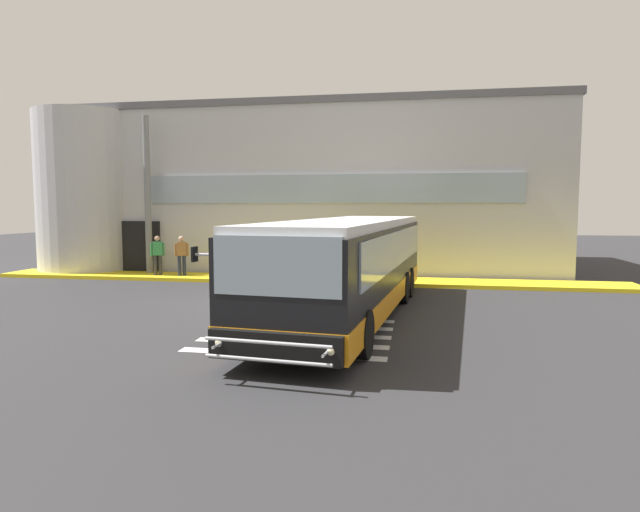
{
  "coord_description": "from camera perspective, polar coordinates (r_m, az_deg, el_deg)",
  "views": [
    {
      "loc": [
        4.7,
        -16.64,
        3.05
      ],
      "look_at": [
        1.76,
        0.04,
        1.5
      ],
      "focal_mm": 30.29,
      "sensor_mm": 36.0,
      "label": 1
    }
  ],
  "objects": [
    {
      "name": "terminal_building",
      "position": [
        28.79,
        -0.81,
        6.79
      ],
      "size": [
        23.79,
        13.8,
        7.67
      ],
      "color": "#B7B7BC",
      "rests_on": "ground"
    },
    {
      "name": "bay_paint_stripes",
      "position": [
        13.09,
        -2.22,
        -8.23
      ],
      "size": [
        4.4,
        3.96,
        0.01
      ],
      "color": "silver",
      "rests_on": "ground"
    },
    {
      "name": "passenger_near_column",
      "position": [
        23.9,
        -16.8,
        0.36
      ],
      "size": [
        0.52,
        0.49,
        1.68
      ],
      "color": "#2D2D33",
      "rests_on": "boarding_curb"
    },
    {
      "name": "passenger_by_doorway",
      "position": [
        23.41,
        -14.41,
        0.24
      ],
      "size": [
        0.53,
        0.38,
        1.68
      ],
      "color": "#1E2338",
      "rests_on": "boarding_curb"
    },
    {
      "name": "safety_bollard_yellow",
      "position": [
        21.07,
        -4.56,
        -1.87
      ],
      "size": [
        0.18,
        0.18,
        0.9
      ],
      "primitive_type": "cylinder",
      "color": "yellow",
      "rests_on": "ground"
    },
    {
      "name": "boarding_curb",
      "position": [
        22.15,
        -2.36,
        -2.49
      ],
      "size": [
        25.99,
        2.0,
        0.15
      ],
      "primitive_type": "cube",
      "color": "yellow",
      "rests_on": "ground"
    },
    {
      "name": "bus_main_foreground",
      "position": [
        14.86,
        3.1,
        -1.41
      ],
      "size": [
        4.15,
        12.2,
        2.7
      ],
      "color": "black",
      "rests_on": "ground"
    },
    {
      "name": "entry_support_column",
      "position": [
        24.88,
        -17.75,
        6.16
      ],
      "size": [
        0.28,
        0.28,
        6.82
      ],
      "primitive_type": "cylinder",
      "color": "slate",
      "rests_on": "boarding_curb"
    },
    {
      "name": "ground_plane",
      "position": [
        17.56,
        -5.72,
        -4.83
      ],
      "size": [
        80.0,
        90.0,
        0.02
      ],
      "primitive_type": "cube",
      "color": "#2B2B2D",
      "rests_on": "ground"
    }
  ]
}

